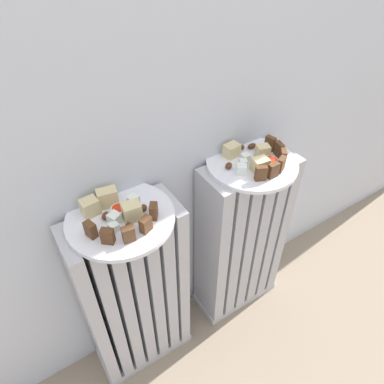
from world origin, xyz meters
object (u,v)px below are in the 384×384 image
at_px(fork, 249,159).
at_px(jam_bowl_left, 119,210).
at_px(jam_bowl_right, 271,162).
at_px(radiator_left, 135,296).
at_px(plate_left, 120,218).
at_px(radiator_right, 241,241).
at_px(plate_right, 252,163).

bearing_deg(fork, jam_bowl_left, -179.49).
relative_size(jam_bowl_left, jam_bowl_right, 0.93).
relative_size(radiator_left, fork, 6.19).
bearing_deg(radiator_left, jam_bowl_left, 77.27).
distance_m(plate_left, jam_bowl_right, 0.44).
relative_size(radiator_right, jam_bowl_right, 16.46).
bearing_deg(jam_bowl_right, radiator_right, 123.73).
xyz_separation_m(plate_left, jam_bowl_left, (0.00, 0.01, 0.02)).
bearing_deg(fork, radiator_left, -178.13).
bearing_deg(radiator_left, fork, 1.87).
bearing_deg(jam_bowl_left, radiator_right, -1.36).
bearing_deg(jam_bowl_left, fork, 0.51).
height_order(radiator_right, plate_left, plate_left).
height_order(radiator_right, jam_bowl_left, jam_bowl_left).
relative_size(plate_left, plate_right, 1.00).
bearing_deg(jam_bowl_left, plate_right, -1.36).
bearing_deg(jam_bowl_left, jam_bowl_right, -6.90).
distance_m(plate_right, fork, 0.02).
xyz_separation_m(radiator_right, jam_bowl_right, (0.03, -0.04, 0.36)).
distance_m(radiator_right, plate_left, 0.53).
relative_size(radiator_left, plate_right, 2.50).
relative_size(plate_left, fork, 2.48).
bearing_deg(plate_left, plate_right, 0.00).
distance_m(radiator_right, plate_right, 0.34).
xyz_separation_m(plate_left, jam_bowl_right, (0.44, -0.04, 0.02)).
relative_size(radiator_left, radiator_right, 1.00).
height_order(radiator_left, jam_bowl_left, jam_bowl_left).
height_order(jam_bowl_right, fork, jam_bowl_right).
bearing_deg(radiator_right, jam_bowl_right, -56.27).
relative_size(radiator_left, plate_left, 2.50).
height_order(radiator_left, plate_right, plate_right).
xyz_separation_m(radiator_right, plate_left, (-0.41, 0.00, 0.34)).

